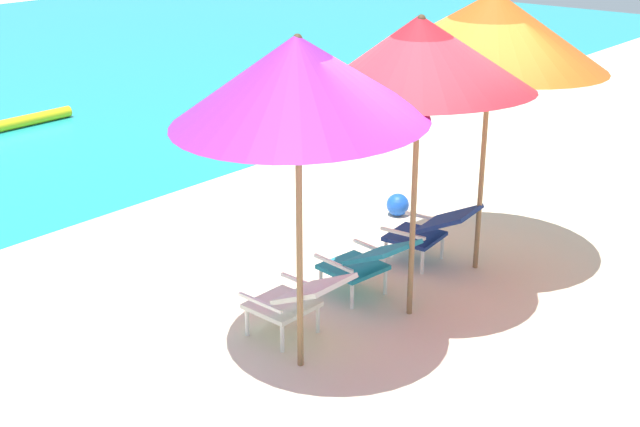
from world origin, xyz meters
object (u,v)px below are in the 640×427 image
lounge_chair_center (367,261)px  beach_umbrella_right (492,29)px  lounge_chair_left (297,298)px  beach_ball (398,205)px  beach_umbrella_center (420,55)px  swim_buoy (26,121)px  beach_umbrella_left (298,79)px  lounge_chair_right (431,229)px

lounge_chair_center → beach_umbrella_right: beach_umbrella_right is taller
lounge_chair_left → beach_ball: 3.15m
beach_umbrella_center → swim_buoy: bearing=81.6°
lounge_chair_left → beach_umbrella_center: size_ratio=0.32×
beach_umbrella_center → beach_umbrella_right: bearing=3.0°
beach_umbrella_center → beach_ball: 3.30m
lounge_chair_left → lounge_chair_center: (0.98, 0.02, 0.00)m
lounge_chair_left → beach_ball: (2.95, 1.08, -0.27)m
beach_umbrella_right → beach_ball: 2.78m
lounge_chair_left → beach_umbrella_right: beach_umbrella_right is taller
beach_ball → lounge_chair_center: bearing=-151.7°
lounge_chair_center → beach_umbrella_left: size_ratio=0.34×
swim_buoy → beach_umbrella_left: beach_umbrella_left is taller
beach_umbrella_right → beach_ball: (0.67, 1.45, -2.27)m
lounge_chair_center → beach_umbrella_center: 2.00m
beach_umbrella_center → lounge_chair_center: bearing=96.1°
lounge_chair_center → beach_umbrella_center: beach_umbrella_center is taller
lounge_chair_left → beach_umbrella_left: size_ratio=0.33×
lounge_chair_right → beach_umbrella_left: beach_umbrella_left is taller
lounge_chair_right → beach_umbrella_right: beach_umbrella_right is taller
lounge_chair_center → lounge_chair_right: size_ratio=1.00×
swim_buoy → beach_umbrella_right: (0.02, -8.26, 2.30)m
beach_umbrella_left → beach_umbrella_right: 2.56m
lounge_chair_left → beach_ball: size_ratio=3.32×
lounge_chair_left → beach_umbrella_center: (1.03, -0.44, 1.94)m
beach_ball → swim_buoy: bearing=95.8°
beach_umbrella_right → beach_ball: size_ratio=10.70×
lounge_chair_right → beach_umbrella_right: size_ratio=0.33×
lounge_chair_left → lounge_chair_center: same height
lounge_chair_right → beach_ball: lounge_chair_right is taller
lounge_chair_left → beach_umbrella_center: bearing=-23.0°
swim_buoy → lounge_chair_center: lounge_chair_center is taller
swim_buoy → beach_ball: bearing=-84.2°
swim_buoy → beach_ball: 6.84m
beach_umbrella_left → beach_ball: (3.23, 1.37, -2.21)m
lounge_chair_center → beach_umbrella_right: bearing=-16.8°
beach_umbrella_left → beach_umbrella_center: size_ratio=0.99×
beach_umbrella_center → beach_umbrella_right: (1.25, 0.07, 0.05)m
lounge_chair_right → beach_umbrella_left: size_ratio=0.34×
lounge_chair_center → lounge_chair_right: bearing=-0.4°
beach_umbrella_right → beach_umbrella_center: bearing=-177.0°
swim_buoy → lounge_chair_left: 8.21m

